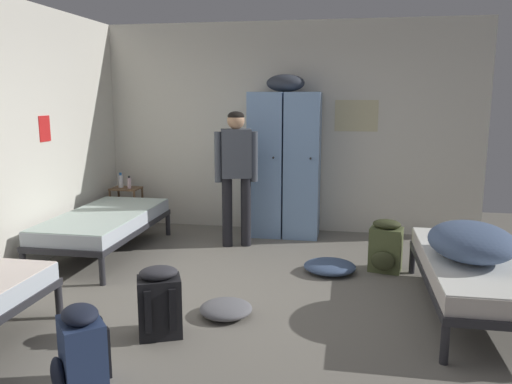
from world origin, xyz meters
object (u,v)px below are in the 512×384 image
(bedding_heap, at_px, (471,241))
(lotion_bottle, at_px, (129,183))
(locker_bank, at_px, (285,162))
(bed_left_rear, at_px, (105,222))
(backpack_black, at_px, (159,303))
(bed_right, at_px, (480,270))
(water_bottle, at_px, (121,181))
(person_traveler, at_px, (236,166))
(backpack_olive, at_px, (386,247))
(backpack_navy, at_px, (81,351))
(clothes_pile_grey, at_px, (226,309))
(shelf_unit, at_px, (127,204))
(clothes_pile_denim, at_px, (330,266))

(bedding_heap, xyz_separation_m, lotion_bottle, (-3.91, 2.13, 0.01))
(locker_bank, relative_size, bed_left_rear, 1.09)
(backpack_black, bearing_deg, lotion_bottle, 117.56)
(bed_right, relative_size, water_bottle, 9.40)
(person_traveler, height_order, backpack_black, person_traveler)
(person_traveler, bearing_deg, backpack_olive, -19.82)
(person_traveler, bearing_deg, water_bottle, 162.03)
(backpack_navy, bearing_deg, bed_right, 31.62)
(bed_left_rear, bearing_deg, locker_bank, 32.55)
(backpack_black, height_order, clothes_pile_grey, backpack_black)
(shelf_unit, bearing_deg, person_traveler, -18.16)
(clothes_pile_denim, bearing_deg, backpack_black, -126.74)
(backpack_black, bearing_deg, backpack_navy, -104.41)
(backpack_olive, bearing_deg, clothes_pile_denim, -164.65)
(bedding_heap, height_order, lotion_bottle, bedding_heap)
(bedding_heap, relative_size, water_bottle, 4.22)
(locker_bank, xyz_separation_m, bed_left_rear, (-1.92, -1.22, -0.59))
(lotion_bottle, height_order, clothes_pile_denim, lotion_bottle)
(backpack_black, distance_m, backpack_olive, 2.53)
(clothes_pile_denim, bearing_deg, backpack_navy, -120.38)
(bed_right, distance_m, person_traveler, 2.93)
(locker_bank, xyz_separation_m, bed_right, (1.91, -2.18, -0.59))
(water_bottle, height_order, lotion_bottle, water_bottle)
(locker_bank, distance_m, backpack_navy, 3.98)
(bed_left_rear, relative_size, person_traveler, 1.17)
(lotion_bottle, xyz_separation_m, clothes_pile_denim, (2.75, -1.28, -0.58))
(water_bottle, xyz_separation_m, lotion_bottle, (0.15, -0.06, -0.01))
(locker_bank, distance_m, water_bottle, 2.27)
(bedding_heap, relative_size, backpack_black, 1.55)
(bedding_heap, distance_m, lotion_bottle, 4.45)
(bed_right, height_order, bed_left_rear, same)
(shelf_unit, bearing_deg, bedding_heap, -28.64)
(backpack_navy, distance_m, backpack_olive, 3.27)
(backpack_navy, bearing_deg, water_bottle, 111.23)
(water_bottle, distance_m, clothes_pile_denim, 3.25)
(person_traveler, relative_size, backpack_navy, 2.96)
(bed_right, bearing_deg, water_bottle, 152.87)
(locker_bank, xyz_separation_m, bedding_heap, (1.81, -2.24, -0.33))
(clothes_pile_grey, bearing_deg, backpack_navy, -116.84)
(bed_left_rear, bearing_deg, backpack_black, -53.41)
(shelf_unit, height_order, bedding_heap, bedding_heap)
(backpack_olive, bearing_deg, backpack_navy, -127.53)
(bed_right, height_order, lotion_bottle, lotion_bottle)
(backpack_navy, relative_size, backpack_olive, 1.00)
(bedding_heap, bearing_deg, shelf_unit, 151.36)
(water_bottle, distance_m, lotion_bottle, 0.16)
(locker_bank, bearing_deg, backpack_navy, -101.48)
(locker_bank, xyz_separation_m, water_bottle, (-2.25, -0.05, -0.31))
(locker_bank, distance_m, backpack_olive, 1.87)
(backpack_black, height_order, backpack_olive, same)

